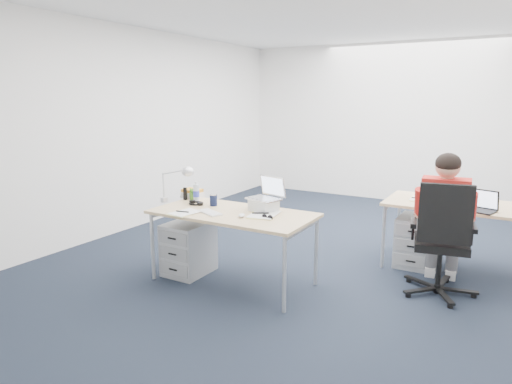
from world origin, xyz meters
TOP-DOWN VIEW (x-y plane):
  - floor at (0.00, 0.00)m, footprint 7.00×7.00m
  - room at (0.00, 0.00)m, footprint 6.02×7.02m
  - desk_near at (-0.65, -1.15)m, footprint 1.60×0.80m
  - desk_far at (1.29, 0.37)m, footprint 1.60×0.80m
  - office_chair at (1.19, -0.43)m, footprint 0.82×0.82m
  - seated_person at (1.17, -0.24)m, footprint 0.44×0.76m
  - drawer_pedestal_near at (-1.20, -1.17)m, footprint 0.40×0.50m
  - drawer_pedestal_far at (0.85, 0.29)m, footprint 0.40×0.50m
  - silver_laptop at (-0.41, -0.95)m, footprint 0.37×0.32m
  - wireless_keyboard at (-0.82, -1.30)m, footprint 0.32×0.24m
  - computer_mouse at (-0.47, -1.28)m, footprint 0.09×0.11m
  - headphones at (-1.17, -1.06)m, footprint 0.24×0.20m
  - can_koozie at (-0.97, -1.02)m, footprint 0.09×0.09m
  - water_bottle at (-1.25, -0.95)m, footprint 0.07×0.07m
  - bear_figurine at (-1.35, -0.90)m, footprint 0.07×0.05m
  - book_stack at (-1.40, -0.82)m, footprint 0.27×0.24m
  - cordless_phone at (-1.40, -0.95)m, footprint 0.04×0.03m
  - papers_left at (-1.04, -1.43)m, footprint 0.24×0.31m
  - papers_right at (-0.34, -1.11)m, footprint 0.31×0.39m
  - sunglasses at (-0.24, -1.20)m, footprint 0.12×0.06m
  - desk_lamp at (-1.40, -1.15)m, footprint 0.40×0.27m
  - dark_laptop at (1.43, 0.10)m, footprint 0.38×0.37m
  - far_papers at (0.83, 0.38)m, footprint 0.21×0.30m

SIDE VIEW (x-z plane):
  - floor at x=0.00m, z-range 0.00..0.00m
  - drawer_pedestal_near at x=-1.20m, z-range 0.00..0.55m
  - drawer_pedestal_far at x=0.85m, z-range 0.00..0.55m
  - office_chair at x=1.19m, z-range -0.24..0.86m
  - seated_person at x=1.17m, z-range 0.00..1.33m
  - desk_near at x=-0.65m, z-range 0.32..1.05m
  - desk_far at x=1.29m, z-range 0.32..1.05m
  - far_papers at x=0.83m, z-range 0.73..0.74m
  - papers_left at x=-1.04m, z-range 0.73..0.74m
  - papers_right at x=-0.34m, z-range 0.73..0.74m
  - wireless_keyboard at x=-0.82m, z-range 0.73..0.74m
  - sunglasses at x=-0.24m, z-range 0.73..0.76m
  - headphones at x=-1.17m, z-range 0.73..0.76m
  - computer_mouse at x=-0.47m, z-range 0.73..0.76m
  - book_stack at x=-1.40m, z-range 0.73..0.83m
  - can_koozie at x=-0.97m, z-range 0.73..0.86m
  - bear_figurine at x=-1.35m, z-range 0.73..0.86m
  - cordless_phone at x=-1.40m, z-range 0.73..0.87m
  - water_bottle at x=-1.25m, z-range 0.73..0.95m
  - dark_laptop at x=1.43m, z-range 0.73..0.95m
  - silver_laptop at x=-0.41m, z-range 0.73..1.07m
  - desk_lamp at x=-1.40m, z-range 0.73..1.16m
  - room at x=0.00m, z-range 0.31..3.12m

